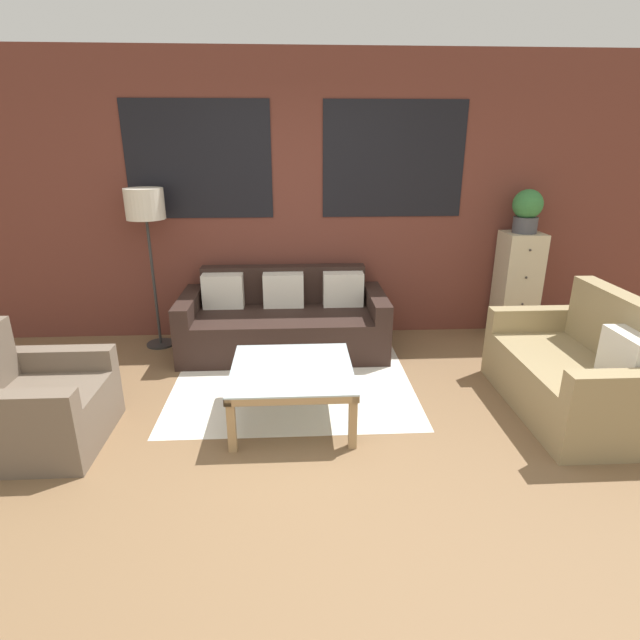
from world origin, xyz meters
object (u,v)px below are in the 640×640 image
(coffee_table, at_px, (292,375))
(floor_lamp, at_px, (146,212))
(drawer_cabinet, at_px, (516,286))
(potted_plant, at_px, (527,210))
(couch_dark, at_px, (284,322))
(armchair_corner, at_px, (36,407))
(settee_vintage, at_px, (577,373))

(coffee_table, xyz_separation_m, floor_lamp, (-1.35, 1.52, 0.99))
(drawer_cabinet, bearing_deg, potted_plant, 90.00)
(floor_lamp, xyz_separation_m, drawer_cabinet, (3.69, 0.06, -0.79))
(coffee_table, distance_m, potted_plant, 2.99)
(couch_dark, height_order, coffee_table, couch_dark)
(armchair_corner, relative_size, coffee_table, 0.95)
(armchair_corner, relative_size, floor_lamp, 0.54)
(potted_plant, bearing_deg, coffee_table, -146.10)
(couch_dark, xyz_separation_m, drawer_cabinet, (2.42, 0.23, 0.27))
(armchair_corner, bearing_deg, drawer_cabinet, 23.86)
(settee_vintage, distance_m, armchair_corner, 3.91)
(armchair_corner, bearing_deg, potted_plant, 23.86)
(coffee_table, distance_m, floor_lamp, 2.26)
(drawer_cabinet, distance_m, potted_plant, 0.78)
(potted_plant, bearing_deg, floor_lamp, -179.12)
(couch_dark, height_order, potted_plant, potted_plant)
(armchair_corner, height_order, potted_plant, potted_plant)
(couch_dark, relative_size, settee_vintage, 1.40)
(floor_lamp, bearing_deg, coffee_table, -48.27)
(armchair_corner, distance_m, coffee_table, 1.75)
(armchair_corner, height_order, coffee_table, armchair_corner)
(coffee_table, height_order, potted_plant, potted_plant)
(couch_dark, xyz_separation_m, floor_lamp, (-1.27, 0.17, 1.06))
(floor_lamp, relative_size, drawer_cabinet, 1.41)
(potted_plant, bearing_deg, couch_dark, -174.68)
(armchair_corner, relative_size, potted_plant, 1.97)
(floor_lamp, bearing_deg, armchair_corner, -102.44)
(couch_dark, bearing_deg, armchair_corner, -136.41)
(floor_lamp, distance_m, potted_plant, 3.69)
(floor_lamp, xyz_separation_m, potted_plant, (3.69, 0.06, -0.01))
(armchair_corner, bearing_deg, settee_vintage, 3.48)
(armchair_corner, distance_m, drawer_cabinet, 4.47)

